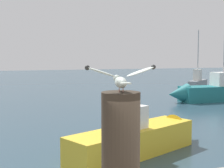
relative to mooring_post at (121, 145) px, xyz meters
The scene contains 5 objects.
mooring_post is the anchor object (origin of this frame).
seagull 0.60m from the mooring_post, 86.66° to the left, with size 0.64×0.39×0.24m.
boat_grey 25.73m from the mooring_post, 55.30° to the left, with size 3.28×2.92×5.01m.
boat_teal 18.39m from the mooring_post, 52.16° to the left, with size 6.14×1.46×4.27m.
boat_yellow 6.80m from the mooring_post, 64.48° to the left, with size 5.04×3.10×1.50m.
Camera 1 is at (-2.04, -2.99, 2.89)m, focal length 51.40 mm.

